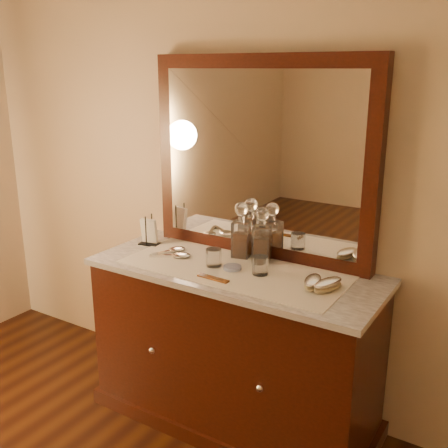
{
  "coord_description": "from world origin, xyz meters",
  "views": [
    {
      "loc": [
        1.22,
        -0.09,
        1.78
      ],
      "look_at": [
        0.0,
        1.85,
        1.1
      ],
      "focal_mm": 42.16,
      "sensor_mm": 36.0,
      "label": 1
    }
  ],
  "objects": [
    {
      "name": "hand_mirror_outer",
      "position": [
        -0.4,
        1.99,
        0.86
      ],
      "size": [
        0.12,
        0.2,
        0.02
      ],
      "color": "silver",
      "rests_on": "lace_runner"
    },
    {
      "name": "dresser_plinth",
      "position": [
        0.0,
        1.96,
        0.04
      ],
      "size": [
        1.46,
        0.59,
        0.08
      ],
      "primitive_type": "cube",
      "color": "black",
      "rests_on": "floor"
    },
    {
      "name": "knob_right",
      "position": [
        0.3,
        1.67,
        0.45
      ],
      "size": [
        0.04,
        0.04,
        0.04
      ],
      "primitive_type": "sphere",
      "color": "silver",
      "rests_on": "dresser_cabinet"
    },
    {
      "name": "tumblers",
      "position": [
        0.02,
        1.93,
        0.9
      ],
      "size": [
        0.32,
        0.1,
        0.09
      ],
      "color": "white",
      "rests_on": "lace_runner"
    },
    {
      "name": "napkin_rack",
      "position": [
        -0.59,
        2.02,
        0.92
      ],
      "size": [
        0.12,
        0.08,
        0.17
      ],
      "color": "black",
      "rests_on": "marble_top"
    },
    {
      "name": "lace_runner",
      "position": [
        0.0,
        1.94,
        0.85
      ],
      "size": [
        1.1,
        0.45,
        0.0
      ],
      "primitive_type": "cube",
      "color": "silver",
      "rests_on": "marble_top"
    },
    {
      "name": "pin_dish",
      "position": [
        -0.0,
        1.93,
        0.86
      ],
      "size": [
        0.1,
        0.1,
        0.02
      ],
      "primitive_type": "cylinder",
      "rotation": [
        0.0,
        0.0,
        -0.13
      ],
      "color": "silver",
      "rests_on": "lace_runner"
    },
    {
      "name": "marble_top",
      "position": [
        0.0,
        1.96,
        0.83
      ],
      "size": [
        1.44,
        0.59,
        0.03
      ],
      "primitive_type": "cube",
      "color": "white",
      "rests_on": "dresser_cabinet"
    },
    {
      "name": "knob_left",
      "position": [
        -0.3,
        1.67,
        0.45
      ],
      "size": [
        0.04,
        0.04,
        0.04
      ],
      "primitive_type": "sphere",
      "color": "silver",
      "rests_on": "dresser_cabinet"
    },
    {
      "name": "hand_mirror_inner",
      "position": [
        -0.33,
        1.93,
        0.86
      ],
      "size": [
        0.21,
        0.15,
        0.02
      ],
      "color": "silver",
      "rests_on": "lace_runner"
    },
    {
      "name": "comb",
      "position": [
        -0.01,
        1.78,
        0.86
      ],
      "size": [
        0.16,
        0.04,
        0.01
      ],
      "primitive_type": "cube",
      "rotation": [
        0.0,
        0.0,
        -0.05
      ],
      "color": "brown",
      "rests_on": "lace_runner"
    },
    {
      "name": "mirror_frame",
      "position": [
        0.0,
        2.2,
        1.35
      ],
      "size": [
        1.2,
        0.08,
        1.0
      ],
      "primitive_type": "cube",
      "color": "black",
      "rests_on": "marble_top"
    },
    {
      "name": "brush_near",
      "position": [
        0.41,
        1.94,
        0.88
      ],
      "size": [
        0.1,
        0.17,
        0.04
      ],
      "color": "#9A875E",
      "rests_on": "lace_runner"
    },
    {
      "name": "dresser_cabinet",
      "position": [
        0.0,
        1.96,
        0.41
      ],
      "size": [
        1.4,
        0.55,
        0.82
      ],
      "primitive_type": "cube",
      "color": "black",
      "rests_on": "floor"
    },
    {
      "name": "brush_far",
      "position": [
        0.48,
        1.94,
        0.88
      ],
      "size": [
        0.12,
        0.19,
        0.05
      ],
      "color": "#9A875E",
      "rests_on": "lace_runner"
    },
    {
      "name": "mirror_glass",
      "position": [
        0.0,
        2.17,
        1.35
      ],
      "size": [
        1.06,
        0.01,
        0.86
      ],
      "primitive_type": "cube",
      "color": "white",
      "rests_on": "marble_top"
    },
    {
      "name": "decanter_right",
      "position": [
        0.07,
        2.11,
        0.96
      ],
      "size": [
        0.11,
        0.11,
        0.28
      ],
      "color": "brown",
      "rests_on": "lace_runner"
    },
    {
      "name": "decanter_left",
      "position": [
        -0.05,
        2.11,
        0.96
      ],
      "size": [
        0.11,
        0.11,
        0.29
      ],
      "color": "brown",
      "rests_on": "lace_runner"
    }
  ]
}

